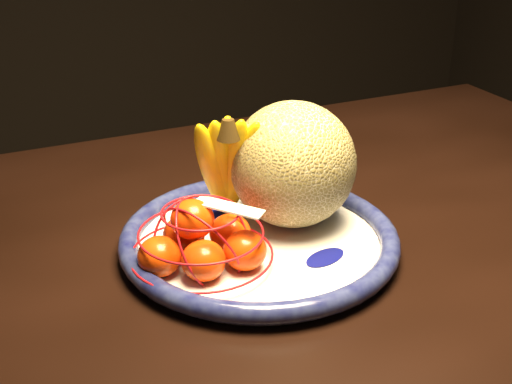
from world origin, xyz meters
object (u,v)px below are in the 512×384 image
object	(u,v)px
dining_table	(166,361)
cantaloupe	(293,164)
mandarin_bag	(202,242)
banana_bunch	(227,163)
fruit_bowl	(259,241)

from	to	relation	value
dining_table	cantaloupe	xyz separation A→B (m)	(0.18, 0.08, 0.17)
dining_table	cantaloupe	bearing A→B (deg)	21.06
dining_table	mandarin_bag	distance (m)	0.14
banana_bunch	mandarin_bag	world-z (taller)	banana_bunch
dining_table	fruit_bowl	bearing A→B (deg)	18.18
fruit_bowl	mandarin_bag	xyz separation A→B (m)	(-0.07, -0.02, 0.03)
cantaloupe	mandarin_bag	bearing A→B (deg)	-156.62
mandarin_bag	dining_table	bearing A→B (deg)	-154.40
fruit_bowl	cantaloupe	bearing A→B (deg)	30.31
cantaloupe	mandarin_bag	world-z (taller)	cantaloupe
banana_bunch	fruit_bowl	bearing A→B (deg)	-58.30
cantaloupe	banana_bunch	size ratio (longest dim) A/B	0.98
cantaloupe	dining_table	bearing A→B (deg)	-155.96
dining_table	cantaloupe	distance (m)	0.26
dining_table	mandarin_bag	xyz separation A→B (m)	(0.05, 0.03, 0.12)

